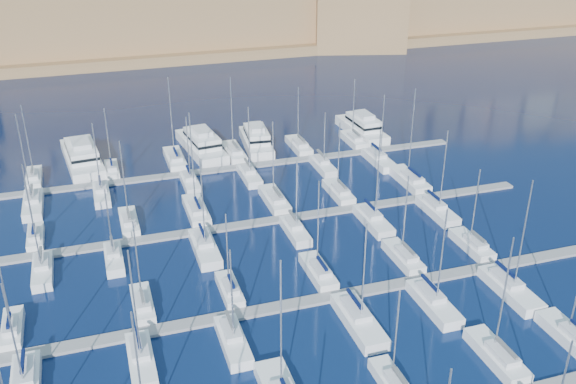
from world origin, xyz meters
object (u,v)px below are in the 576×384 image
object	(u,v)px
motor_yacht_c	(256,140)
motor_yacht_d	(362,127)
motor_yacht_a	(82,156)
motor_yacht_b	(202,144)
sailboat_4	(497,355)

from	to	relation	value
motor_yacht_c	motor_yacht_d	bearing A→B (deg)	0.93
motor_yacht_c	motor_yacht_d	distance (m)	23.03
motor_yacht_d	motor_yacht_a	bearing A→B (deg)	178.56
motor_yacht_c	motor_yacht_d	xyz separation A→B (m)	(23.03, 0.37, -0.00)
motor_yacht_b	motor_yacht_d	world-z (taller)	same
motor_yacht_a	motor_yacht_d	world-z (taller)	same
sailboat_4	motor_yacht_d	size ratio (longest dim) A/B	0.94
sailboat_4	motor_yacht_a	bearing A→B (deg)	120.05
motor_yacht_c	motor_yacht_a	bearing A→B (deg)	176.92
motor_yacht_b	motor_yacht_c	bearing A→B (deg)	-6.28
motor_yacht_a	sailboat_4	bearing A→B (deg)	-59.95
sailboat_4	motor_yacht_c	size ratio (longest dim) A/B	0.98
motor_yacht_c	motor_yacht_d	world-z (taller)	same
motor_yacht_d	sailboat_4	bearing A→B (deg)	-102.05
motor_yacht_a	motor_yacht_c	size ratio (longest dim) A/B	1.24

